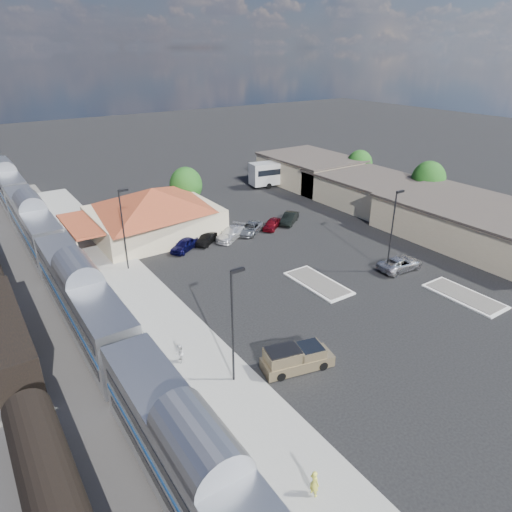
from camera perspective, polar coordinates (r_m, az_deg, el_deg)
ground at (r=43.60m, az=5.51°, el=-5.89°), size 280.00×280.00×0.00m
railbed at (r=42.90m, az=-24.71°, el=-8.76°), size 16.00×100.00×0.12m
platform at (r=42.86m, az=-12.41°, el=-6.84°), size 5.50×92.00×0.18m
passenger_train at (r=40.48m, az=-20.85°, el=-5.44°), size 3.00×104.00×5.55m
freight_cars at (r=39.89m, az=-28.78°, el=-9.10°), size 2.80×46.00×4.00m
station_depot at (r=59.37m, az=-12.73°, el=5.41°), size 18.35×12.24×6.20m
buildings_east at (r=70.55m, az=16.10°, el=7.35°), size 14.40×51.40×4.80m
traffic_island_south at (r=47.18m, az=7.76°, el=-3.35°), size 3.30×7.50×0.21m
traffic_island_north at (r=48.78m, az=24.60°, el=-4.57°), size 3.30×7.50×0.21m
lamp_plat_s at (r=31.21m, az=-2.84°, el=-7.77°), size 1.08×0.25×9.00m
lamp_plat_n at (r=49.57m, az=-16.23°, el=3.90°), size 1.08×0.25×9.00m
lamp_lot at (r=49.29m, az=16.77°, el=3.72°), size 1.08×0.25×9.00m
tree_east_b at (r=73.33m, az=20.75°, el=8.95°), size 4.94×4.94×6.96m
tree_east_c at (r=82.03m, az=12.80°, el=11.12°), size 4.41×4.41×6.21m
tree_depot at (r=67.21m, az=-8.75°, el=8.76°), size 4.71×4.71×6.63m
pickup_truck at (r=35.08m, az=5.20°, el=-12.60°), size 5.69×3.13×1.86m
suv at (r=51.83m, az=17.59°, el=-0.89°), size 5.48×2.70×1.50m
coach_bus at (r=81.37m, az=3.74°, el=10.59°), size 13.34×4.88×4.19m
person_a at (r=27.17m, az=7.31°, el=-26.33°), size 0.45×0.64×1.68m
person_b at (r=35.71m, az=-9.51°, el=-11.95°), size 0.80×0.91×1.57m
parked_car_a at (r=54.82m, az=-8.94°, el=1.41°), size 4.54×3.64×1.45m
parked_car_b at (r=56.39m, az=-6.14°, el=2.16°), size 4.01×3.40×1.30m
parked_car_c at (r=57.55m, az=-3.20°, el=2.84°), size 5.46×4.36×1.48m
parked_car_d at (r=59.38m, az=-0.69°, el=3.51°), size 5.29×4.58×1.35m
parked_car_e at (r=60.85m, az=1.99°, el=4.02°), size 4.09×3.57×1.33m
parked_car_f at (r=62.87m, az=4.20°, el=4.72°), size 4.53×3.90×1.47m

